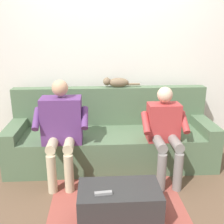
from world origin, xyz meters
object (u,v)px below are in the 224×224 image
object	(u,v)px
person_left_seated	(165,129)
coffee_table	(119,205)
couch	(111,138)
remote_gray	(103,193)
cat_on_backrest	(116,82)
person_right_seated	(62,125)

from	to	relation	value
person_left_seated	coffee_table	bearing A→B (deg)	51.83
couch	remote_gray	xyz separation A→B (m)	(0.14, 1.26, 0.04)
coffee_table	cat_on_backrest	bearing A→B (deg)	-93.40
coffee_table	remote_gray	bearing A→B (deg)	29.92
coffee_table	person_right_seated	world-z (taller)	person_right_seated
person_left_seated	person_right_seated	distance (m)	1.17
person_left_seated	cat_on_backrest	xyz separation A→B (m)	(0.50, -0.69, 0.41)
couch	person_left_seated	distance (m)	0.78
couch	cat_on_backrest	bearing A→B (deg)	-108.33
couch	remote_gray	bearing A→B (deg)	83.44
coffee_table	person_left_seated	bearing A→B (deg)	-128.17
person_right_seated	couch	bearing A→B (deg)	-146.88
person_right_seated	remote_gray	xyz separation A→B (m)	(-0.44, 0.88, -0.30)
coffee_table	person_right_seated	bearing A→B (deg)	-53.70
couch	cat_on_backrest	world-z (taller)	cat_on_backrest
coffee_table	remote_gray	distance (m)	0.25
person_left_seated	remote_gray	xyz separation A→B (m)	(0.73, 0.82, -0.24)
person_right_seated	cat_on_backrest	world-z (taller)	person_right_seated
person_right_seated	remote_gray	size ratio (longest dim) A/B	7.74
coffee_table	remote_gray	size ratio (longest dim) A/B	4.90
coffee_table	person_left_seated	size ratio (longest dim) A/B	0.69
couch	cat_on_backrest	distance (m)	0.74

